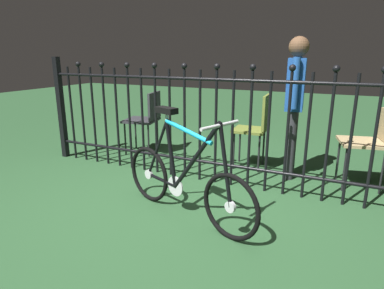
# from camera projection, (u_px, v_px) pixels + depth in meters

# --- Properties ---
(ground_plane) EXTENTS (20.00, 20.00, 0.00)m
(ground_plane) POSITION_uv_depth(u_px,v_px,m) (172.00, 206.00, 3.02)
(ground_plane) COLOR #284F2C
(iron_fence) EXTENTS (4.20, 0.07, 1.32)m
(iron_fence) POSITION_uv_depth(u_px,v_px,m) (198.00, 121.00, 3.51)
(iron_fence) COLOR black
(iron_fence) RESTS_ON ground
(bicycle) EXTENTS (1.43, 0.58, 0.93)m
(bicycle) POSITION_uv_depth(u_px,v_px,m) (184.00, 180.00, 2.74)
(bicycle) COLOR black
(bicycle) RESTS_ON ground
(chair_tan) EXTENTS (0.52, 0.52, 0.82)m
(chair_tan) POSITION_uv_depth(u_px,v_px,m) (371.00, 139.00, 3.34)
(chair_tan) COLOR black
(chair_tan) RESTS_ON ground
(chair_olive) EXTENTS (0.41, 0.40, 0.90)m
(chair_olive) POSITION_uv_depth(u_px,v_px,m) (257.00, 124.00, 3.92)
(chair_olive) COLOR black
(chair_olive) RESTS_ON ground
(chair_charcoal) EXTENTS (0.50, 0.50, 0.86)m
(chair_charcoal) POSITION_uv_depth(u_px,v_px,m) (146.00, 116.00, 4.53)
(chair_charcoal) COLOR black
(chair_charcoal) RESTS_ON ground
(person_visitor) EXTENTS (0.21, 0.47, 1.53)m
(person_visitor) POSITION_uv_depth(u_px,v_px,m) (295.00, 97.00, 3.53)
(person_visitor) COLOR #2D2D33
(person_visitor) RESTS_ON ground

